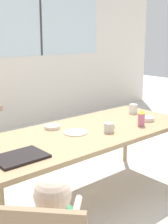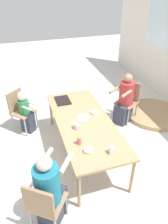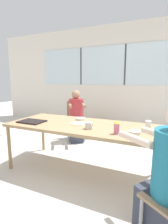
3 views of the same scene
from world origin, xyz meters
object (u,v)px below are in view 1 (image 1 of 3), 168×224
Objects in this scene: sippy_cup at (141,118)px; milk_carton_small at (133,109)px; bowl_cereal at (52,127)px; bowl_white_shallow at (147,119)px; coffee_mug at (109,128)px.

sippy_cup reaches higher than milk_carton_small.
sippy_cup is 0.86m from bowl_cereal.
bowl_white_shallow is at bearing -25.03° from bowl_cereal.
milk_carton_small is (0.69, 0.30, 0.01)m from coffee_mug.
bowl_white_shallow is 0.99m from bowl_cereal.
milk_carton_small is 0.72× the size of bowl_cereal.
coffee_mug is at bearing 170.39° from sippy_cup.
milk_carton_small is 0.77× the size of bowl_white_shallow.
sippy_cup is at bearing -130.59° from milk_carton_small.
sippy_cup reaches higher than bowl_cereal.
milk_carton_small is at bearing -6.92° from bowl_cereal.
coffee_mug is 0.91× the size of milk_carton_small.
bowl_cereal is at bearing 144.89° from sippy_cup.
milk_carton_small reaches higher than bowl_cereal.
coffee_mug is 0.38m from sippy_cup.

